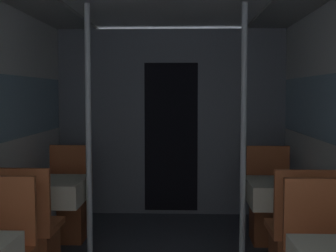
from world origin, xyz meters
The scene contains 9 objects.
bulkhead_far centered at (0.00, 4.38, 1.11)m, with size 2.73×0.09×2.23m.
dining_table_left_1 centered at (-1.01, 2.74, 0.59)m, with size 0.60×0.60×0.71m.
chair_left_near_1 centered at (-1.01, 2.17, 0.29)m, with size 0.43×0.43×0.93m.
chair_left_far_1 centered at (-1.01, 3.31, 0.29)m, with size 0.43×0.43×0.93m.
support_pole_left_1 centered at (-0.67, 2.74, 1.12)m, with size 0.05×0.05×2.23m.
dining_table_right_1 centered at (1.01, 2.74, 0.59)m, with size 0.60×0.60×0.71m.
chair_right_near_1 centered at (1.01, 2.17, 0.29)m, with size 0.43×0.43×0.93m.
chair_right_far_1 centered at (1.01, 3.31, 0.29)m, with size 0.43×0.43×0.93m.
support_pole_right_1 centered at (0.67, 2.74, 1.12)m, with size 0.05×0.05×2.23m.
Camera 1 is at (0.17, -1.28, 1.46)m, focal length 50.00 mm.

